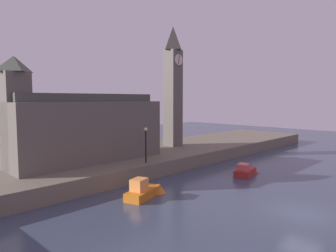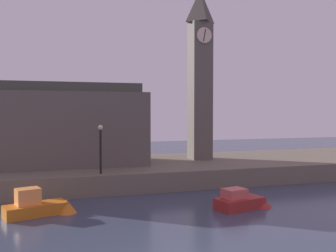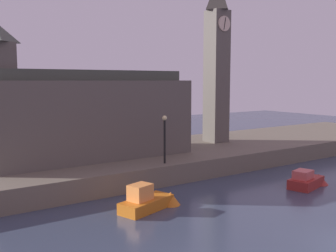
% 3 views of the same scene
% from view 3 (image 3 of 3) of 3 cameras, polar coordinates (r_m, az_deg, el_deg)
% --- Properties ---
extents(far_embankment, '(70.00, 12.00, 1.50)m').
position_cam_3_polar(far_embankment, '(34.38, -3.78, -4.95)').
color(far_embankment, '#6B6051').
rests_on(far_embankment, ground).
extents(clock_tower, '(2.07, 2.13, 15.91)m').
position_cam_3_polar(clock_tower, '(39.76, 7.02, 9.57)').
color(clock_tower, '#5B544C').
rests_on(clock_tower, far_embankment).
extents(parliament_hall, '(15.78, 6.02, 10.08)m').
position_cam_3_polar(parliament_hall, '(32.07, -11.87, 1.62)').
color(parliament_hall, '#5B544C').
rests_on(parliament_hall, far_embankment).
extents(streetlamp, '(0.36, 0.36, 3.55)m').
position_cam_3_polar(streetlamp, '(29.17, -0.49, -1.05)').
color(streetlamp, black).
rests_on(streetlamp, far_embankment).
extents(boat_dinghy_red, '(3.97, 2.20, 1.28)m').
position_cam_3_polar(boat_dinghy_red, '(30.56, 19.56, -7.36)').
color(boat_dinghy_red, maroon).
rests_on(boat_dinghy_red, ground).
extents(boat_patrol_orange, '(4.42, 2.40, 1.67)m').
position_cam_3_polar(boat_patrol_orange, '(24.02, -2.42, -10.64)').
color(boat_patrol_orange, orange).
rests_on(boat_patrol_orange, ground).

